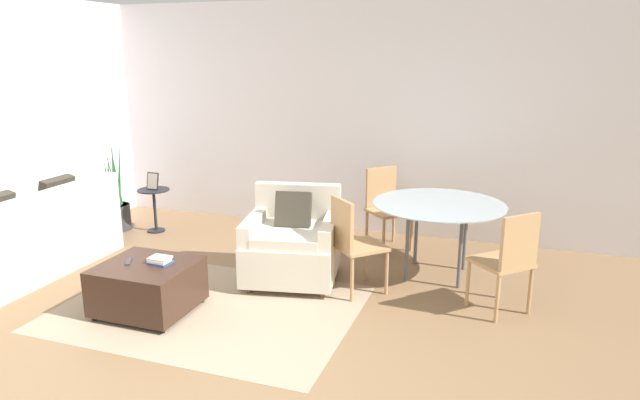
{
  "coord_description": "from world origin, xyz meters",
  "views": [
    {
      "loc": [
        1.83,
        -3.11,
        2.17
      ],
      "look_at": [
        0.06,
        1.98,
        0.75
      ],
      "focal_mm": 32.0,
      "sensor_mm": 36.0,
      "label": 1
    }
  ],
  "objects_px": {
    "dining_table": "(439,210)",
    "potted_plant": "(116,209)",
    "side_table": "(154,202)",
    "dining_chair_near_left": "(352,239)",
    "tv_remote_primary": "(129,261)",
    "dining_chair_far_left": "(385,202)",
    "ottoman": "(148,286)",
    "picture_frame": "(153,181)",
    "book_stack": "(160,260)",
    "dining_chair_near_right": "(509,256)",
    "armchair": "(292,244)",
    "couch": "(25,245)"
  },
  "relations": [
    {
      "from": "dining_table",
      "to": "potted_plant",
      "type": "bearing_deg",
      "value": 177.15
    },
    {
      "from": "side_table",
      "to": "dining_chair_near_left",
      "type": "distance_m",
      "value": 2.96
    },
    {
      "from": "tv_remote_primary",
      "to": "dining_chair_far_left",
      "type": "bearing_deg",
      "value": 53.67
    },
    {
      "from": "ottoman",
      "to": "picture_frame",
      "type": "height_order",
      "value": "picture_frame"
    },
    {
      "from": "dining_chair_far_left",
      "to": "book_stack",
      "type": "bearing_deg",
      "value": -122.25
    },
    {
      "from": "dining_chair_far_left",
      "to": "dining_chair_near_right",
      "type": "bearing_deg",
      "value": -45.0
    },
    {
      "from": "tv_remote_primary",
      "to": "ottoman",
      "type": "bearing_deg",
      "value": 0.68
    },
    {
      "from": "dining_table",
      "to": "dining_chair_near_right",
      "type": "height_order",
      "value": "dining_chair_near_right"
    },
    {
      "from": "side_table",
      "to": "dining_chair_far_left",
      "type": "xyz_separation_m",
      "value": [
        2.79,
        0.38,
        0.15
      ]
    },
    {
      "from": "tv_remote_primary",
      "to": "side_table",
      "type": "distance_m",
      "value": 2.21
    },
    {
      "from": "side_table",
      "to": "dining_chair_far_left",
      "type": "relative_size",
      "value": 0.59
    },
    {
      "from": "armchair",
      "to": "potted_plant",
      "type": "relative_size",
      "value": 0.83
    },
    {
      "from": "side_table",
      "to": "armchair",
      "type": "bearing_deg",
      "value": -21.46
    },
    {
      "from": "couch",
      "to": "dining_table",
      "type": "bearing_deg",
      "value": 18.44
    },
    {
      "from": "ottoman",
      "to": "dining_chair_near_left",
      "type": "bearing_deg",
      "value": 31.96
    },
    {
      "from": "book_stack",
      "to": "dining_chair_near_right",
      "type": "relative_size",
      "value": 0.21
    },
    {
      "from": "ottoman",
      "to": "dining_table",
      "type": "xyz_separation_m",
      "value": [
        2.2,
        1.63,
        0.44
      ]
    },
    {
      "from": "couch",
      "to": "dining_chair_near_left",
      "type": "xyz_separation_m",
      "value": [
        3.2,
        0.61,
        0.22
      ]
    },
    {
      "from": "book_stack",
      "to": "dining_chair_near_right",
      "type": "distance_m",
      "value": 2.92
    },
    {
      "from": "picture_frame",
      "to": "potted_plant",
      "type": "bearing_deg",
      "value": -169.01
    },
    {
      "from": "dining_chair_near_left",
      "to": "tv_remote_primary",
      "type": "bearing_deg",
      "value": -150.69
    },
    {
      "from": "tv_remote_primary",
      "to": "dining_chair_far_left",
      "type": "relative_size",
      "value": 0.18
    },
    {
      "from": "picture_frame",
      "to": "dining_table",
      "type": "distance_m",
      "value": 3.48
    },
    {
      "from": "dining_chair_near_left",
      "to": "dining_chair_near_right",
      "type": "distance_m",
      "value": 1.35
    },
    {
      "from": "tv_remote_primary",
      "to": "dining_chair_far_left",
      "type": "xyz_separation_m",
      "value": [
        1.7,
        2.31,
        0.09
      ]
    },
    {
      "from": "book_stack",
      "to": "side_table",
      "type": "xyz_separation_m",
      "value": [
        -1.37,
        1.87,
        -0.08
      ]
    },
    {
      "from": "book_stack",
      "to": "picture_frame",
      "type": "bearing_deg",
      "value": 126.24
    },
    {
      "from": "couch",
      "to": "book_stack",
      "type": "xyz_separation_m",
      "value": [
        1.78,
        -0.28,
        0.16
      ]
    },
    {
      "from": "side_table",
      "to": "dining_chair_near_right",
      "type": "height_order",
      "value": "dining_chair_near_right"
    },
    {
      "from": "book_stack",
      "to": "tv_remote_primary",
      "type": "xyz_separation_m",
      "value": [
        -0.28,
        -0.06,
        -0.02
      ]
    },
    {
      "from": "couch",
      "to": "side_table",
      "type": "distance_m",
      "value": 1.64
    },
    {
      "from": "picture_frame",
      "to": "dining_chair_near_left",
      "type": "xyz_separation_m",
      "value": [
        2.79,
        -0.97,
        -0.12
      ]
    },
    {
      "from": "dining_table",
      "to": "side_table",
      "type": "bearing_deg",
      "value": 175.14
    },
    {
      "from": "potted_plant",
      "to": "dining_chair_near_left",
      "type": "bearing_deg",
      "value": -14.89
    },
    {
      "from": "couch",
      "to": "dining_table",
      "type": "height_order",
      "value": "couch"
    },
    {
      "from": "side_table",
      "to": "dining_chair_near_left",
      "type": "bearing_deg",
      "value": -19.21
    },
    {
      "from": "ottoman",
      "to": "picture_frame",
      "type": "relative_size",
      "value": 3.69
    },
    {
      "from": "armchair",
      "to": "dining_chair_far_left",
      "type": "distance_m",
      "value": 1.39
    },
    {
      "from": "armchair",
      "to": "dining_chair_near_right",
      "type": "distance_m",
      "value": 1.99
    },
    {
      "from": "armchair",
      "to": "dining_table",
      "type": "relative_size",
      "value": 0.79
    },
    {
      "from": "tv_remote_primary",
      "to": "book_stack",
      "type": "bearing_deg",
      "value": 11.38
    },
    {
      "from": "tv_remote_primary",
      "to": "dining_chair_near_right",
      "type": "bearing_deg",
      "value": 17.34
    },
    {
      "from": "dining_table",
      "to": "dining_chair_near_left",
      "type": "height_order",
      "value": "dining_chair_near_left"
    },
    {
      "from": "tv_remote_primary",
      "to": "couch",
      "type": "bearing_deg",
      "value": 167.34
    },
    {
      "from": "armchair",
      "to": "dining_chair_far_left",
      "type": "relative_size",
      "value": 1.12
    },
    {
      "from": "potted_plant",
      "to": "dining_table",
      "type": "relative_size",
      "value": 0.95
    },
    {
      "from": "picture_frame",
      "to": "dining_chair_near_left",
      "type": "height_order",
      "value": "dining_chair_near_left"
    },
    {
      "from": "couch",
      "to": "potted_plant",
      "type": "xyz_separation_m",
      "value": [
        -0.09,
        1.49,
        -0.03
      ]
    },
    {
      "from": "couch",
      "to": "dining_chair_near_left",
      "type": "height_order",
      "value": "same"
    },
    {
      "from": "tv_remote_primary",
      "to": "armchair",
      "type": "bearing_deg",
      "value": 45.21
    }
  ]
}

